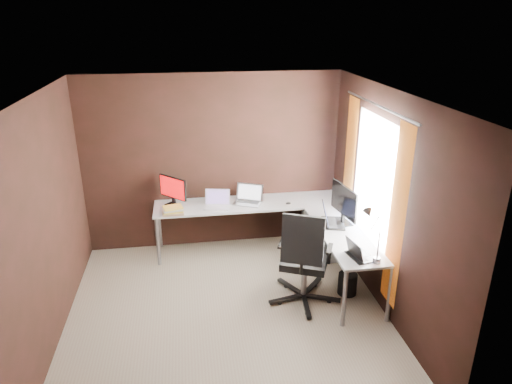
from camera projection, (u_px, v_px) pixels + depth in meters
The scene contains 15 objects.
room at pixel (256, 208), 4.89m from camera, with size 3.60×3.60×2.50m.
desk at pixel (281, 218), 6.08m from camera, with size 2.65×2.25×0.73m.
drawer_pedestal at pixel (320, 236), 6.40m from camera, with size 0.42×0.50×0.60m, color silver.
monitor_left at pixel (173, 189), 6.26m from camera, with size 0.35×0.36×0.42m.
monitor_right at pixel (344, 202), 5.70m from camera, with size 0.19×0.62×0.51m.
laptop_white at pixel (217, 203), 6.29m from camera, with size 0.38×0.31×0.23m.
laptop_silver at pixel (248, 199), 6.42m from camera, with size 0.46×0.41×0.25m.
laptop_black_big at pixel (330, 220), 5.77m from camera, with size 0.35×0.44×0.26m.
laptop_black_small at pixel (358, 254), 4.98m from camera, with size 0.28×0.35×0.21m.
book_stack at pixel (173, 210), 6.09m from camera, with size 0.30×0.25×0.09m.
mouse_left at pixel (174, 210), 6.14m from camera, with size 0.09×0.05×0.03m, color black.
mouse_corner at pixel (288, 203), 6.37m from camera, with size 0.08×0.05×0.03m, color black.
desk_lamp at pixel (372, 228), 4.80m from camera, with size 0.19×0.23×0.61m.
office_chair at pixel (304, 275), 5.36m from camera, with size 0.68×0.72×1.19m.
wastebasket at pixel (347, 284), 5.58m from camera, with size 0.23×0.23×0.27m, color black.
Camera 1 is at (-0.35, -4.37, 3.23)m, focal length 32.00 mm.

